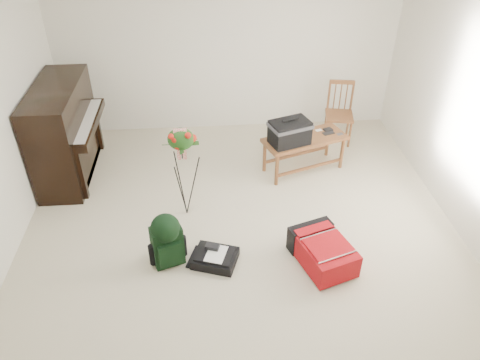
{
  "coord_description": "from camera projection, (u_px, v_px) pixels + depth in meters",
  "views": [
    {
      "loc": [
        -0.34,
        -3.88,
        3.63
      ],
      "look_at": [
        -0.0,
        0.35,
        0.62
      ],
      "focal_mm": 35.0,
      "sensor_mm": 36.0,
      "label": 1
    }
  ],
  "objects": [
    {
      "name": "red_suitcase",
      "position": [
        322.0,
        248.0,
        4.97
      ],
      "size": [
        0.67,
        0.84,
        0.3
      ],
      "rotation": [
        0.0,
        0.0,
        0.33
      ],
      "color": "red",
      "rests_on": "floor"
    },
    {
      "name": "floor",
      "position": [
        243.0,
        243.0,
        5.27
      ],
      "size": [
        5.0,
        5.5,
        0.01
      ],
      "primitive_type": "cube",
      "color": "#BEB599",
      "rests_on": "ground"
    },
    {
      "name": "flower_stand",
      "position": [
        184.0,
        173.0,
        5.37
      ],
      "size": [
        0.4,
        0.4,
        1.21
      ],
      "rotation": [
        0.0,
        0.0,
        0.05
      ],
      "color": "black",
      "rests_on": "floor"
    },
    {
      "name": "dining_chair",
      "position": [
        339.0,
        113.0,
        6.89
      ],
      "size": [
        0.46,
        0.46,
        0.91
      ],
      "rotation": [
        0.0,
        0.0,
        -0.19
      ],
      "color": "brown",
      "rests_on": "floor"
    },
    {
      "name": "bench",
      "position": [
        292.0,
        132.0,
        6.11
      ],
      "size": [
        1.2,
        0.79,
        0.86
      ],
      "rotation": [
        0.0,
        0.0,
        0.34
      ],
      "color": "brown",
      "rests_on": "floor"
    },
    {
      "name": "black_duffel",
      "position": [
        215.0,
        257.0,
        4.99
      ],
      "size": [
        0.54,
        0.49,
        0.19
      ],
      "rotation": [
        0.0,
        0.0,
        -0.33
      ],
      "color": "black",
      "rests_on": "floor"
    },
    {
      "name": "piano",
      "position": [
        65.0,
        134.0,
        6.08
      ],
      "size": [
        0.71,
        1.5,
        1.25
      ],
      "color": "black",
      "rests_on": "floor"
    },
    {
      "name": "ceiling",
      "position": [
        244.0,
        18.0,
        3.83
      ],
      "size": [
        5.0,
        5.5,
        0.01
      ],
      "primitive_type": "cube",
      "color": "white",
      "rests_on": "wall_back"
    },
    {
      "name": "green_backpack",
      "position": [
        166.0,
        238.0,
        4.83
      ],
      "size": [
        0.36,
        0.34,
        0.63
      ],
      "rotation": [
        0.0,
        0.0,
        0.34
      ],
      "color": "black",
      "rests_on": "floor"
    },
    {
      "name": "wall_back",
      "position": [
        227.0,
        49.0,
        6.79
      ],
      "size": [
        5.0,
        0.04,
        2.5
      ],
      "primitive_type": "cube",
      "color": "white",
      "rests_on": "floor"
    }
  ]
}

